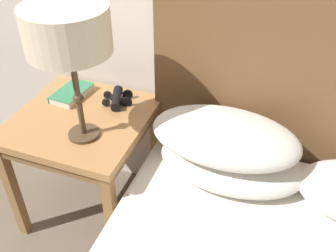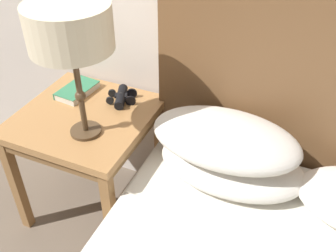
{
  "view_description": "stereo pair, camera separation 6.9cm",
  "coord_description": "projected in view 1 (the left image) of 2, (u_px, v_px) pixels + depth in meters",
  "views": [
    {
      "loc": [
        0.33,
        -0.51,
        1.62
      ],
      "look_at": [
        -0.09,
        0.63,
        0.7
      ],
      "focal_mm": 42.0,
      "sensor_mm": 36.0,
      "label": 1
    },
    {
      "loc": [
        0.4,
        -0.48,
        1.62
      ],
      "look_at": [
        -0.09,
        0.63,
        0.7
      ],
      "focal_mm": 42.0,
      "sensor_mm": 36.0,
      "label": 2
    }
  ],
  "objects": [
    {
      "name": "nightstand",
      "position": [
        83.0,
        131.0,
        1.79
      ],
      "size": [
        0.58,
        0.58,
        0.6
      ],
      "color": "#AD7A47",
      "rests_on": "ground_plane"
    },
    {
      "name": "binoculars_pair",
      "position": [
        117.0,
        98.0,
        1.82
      ],
      "size": [
        0.16,
        0.16,
        0.05
      ],
      "color": "black",
      "rests_on": "nightstand"
    },
    {
      "name": "book_on_nightstand",
      "position": [
        71.0,
        93.0,
        1.87
      ],
      "size": [
        0.14,
        0.21,
        0.03
      ],
      "color": "silver",
      "rests_on": "nightstand"
    },
    {
      "name": "table_lamp",
      "position": [
        67.0,
        32.0,
        1.37
      ],
      "size": [
        0.31,
        0.31,
        0.55
      ],
      "color": "#4C3823",
      "rests_on": "nightstand"
    }
  ]
}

